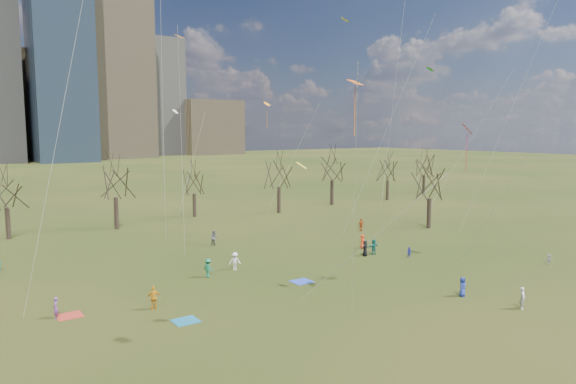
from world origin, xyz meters
TOP-DOWN VIEW (x-y plane):
  - ground at (0.00, 0.00)m, footprint 500.00×500.00m
  - bare_tree_row at (-0.09, 37.22)m, footprint 113.04×29.80m
  - blanket_teal at (-12.64, 5.46)m, footprint 1.60×1.50m
  - blanket_navy at (-1.22, 8.24)m, footprint 1.60×1.50m
  - blanket_crimson at (-18.69, 10.77)m, footprint 1.60×1.50m
  - person_0 at (6.48, -1.64)m, footprint 0.83×0.66m
  - person_1 at (7.60, -5.74)m, footprint 0.68×0.62m
  - person_3 at (20.98, -0.35)m, footprint 0.62×0.71m
  - person_4 at (-13.56, 8.78)m, footprint 1.04×0.59m
  - person_5 at (10.27, 11.72)m, footprint 1.47×0.51m
  - person_6 at (9.11, 11.72)m, footprint 0.85×0.89m
  - person_7 at (-19.53, 10.84)m, footprint 0.51×0.61m
  - person_8 at (12.25, 8.82)m, footprint 0.46×0.56m
  - person_9 at (-3.99, 14.58)m, footprint 1.19×0.98m
  - person_10 at (17.56, 21.45)m, footprint 0.92×0.39m
  - person_12 at (11.13, 14.31)m, footprint 0.72×0.86m
  - person_14 at (-1.16, 24.35)m, footprint 0.93×0.79m
  - person_15 at (-6.96, 13.86)m, footprint 0.90×1.17m
  - kites_airborne at (4.04, 14.45)m, footprint 66.17×47.07m

SIDE VIEW (x-z plane):
  - ground at x=0.00m, z-range 0.00..0.00m
  - blanket_teal at x=-12.64m, z-range 0.00..0.03m
  - blanket_navy at x=-1.22m, z-range 0.00..0.03m
  - blanket_crimson at x=-18.69m, z-range 0.00..0.03m
  - person_3 at x=20.98m, z-range 0.00..0.95m
  - person_8 at x=12.25m, z-range 0.00..1.03m
  - person_7 at x=-19.53m, z-range 0.00..1.43m
  - person_0 at x=6.48m, z-range 0.00..1.48m
  - person_12 at x=11.13m, z-range 0.00..1.50m
  - person_6 at x=9.11m, z-range 0.00..1.54m
  - person_1 at x=7.60m, z-range 0.00..1.56m
  - person_5 at x=10.27m, z-range 0.00..1.57m
  - person_10 at x=17.56m, z-range 0.00..1.57m
  - person_15 at x=-6.96m, z-range 0.00..1.60m
  - person_9 at x=-3.99m, z-range 0.00..1.60m
  - person_4 at x=-13.56m, z-range 0.00..1.68m
  - person_14 at x=-1.16m, z-range 0.00..1.69m
  - bare_tree_row at x=-0.09m, z-range 1.37..10.87m
  - kites_airborne at x=4.04m, z-range -1.75..32.38m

